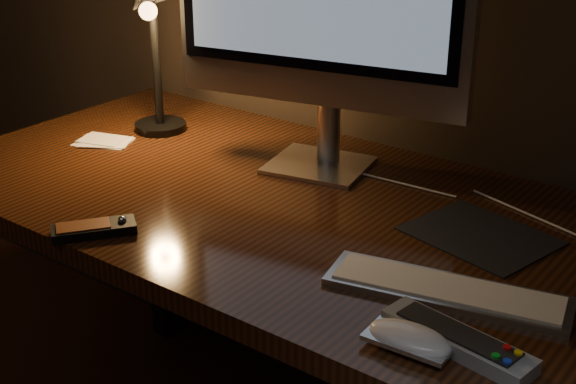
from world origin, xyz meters
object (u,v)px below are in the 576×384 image
Objects in this scene: desk_lamp at (150,18)px; mouse at (409,341)px; desk at (326,252)px; tv_remote at (457,340)px; keyboard at (447,290)px; media_remote at (94,229)px.

mouse is at bearing -22.70° from desk_lamp.
desk is 3.92× the size of desk_lamp.
mouse is 0.53× the size of tv_remote.
desk is 7.04× the size of tv_remote.
media_remote reaches higher than keyboard.
desk is 4.34× the size of keyboard.
media_remote is (-0.23, -0.39, 0.14)m from desk.
desk is 0.56m from tv_remote.
desk_lamp is at bearing 68.82° from media_remote.
tv_remote is (0.08, -0.12, 0.01)m from keyboard.
media_remote is (-0.59, -0.19, 0.00)m from keyboard.
media_remote reaches higher than desk.
media_remote is 0.57m from desk_lamp.
tv_remote is 1.03m from desk_lamp.
desk_lamp reaches higher than keyboard.
media_remote is at bearing -165.49° from tv_remote.
desk is 0.43m from keyboard.
media_remote is at bearing -175.28° from keyboard.
keyboard is 1.62× the size of tv_remote.
media_remote is (-0.61, -0.03, -0.00)m from mouse.
desk_lamp is (-0.86, 0.24, 0.27)m from keyboard.
tv_remote is 0.56× the size of desk_lamp.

